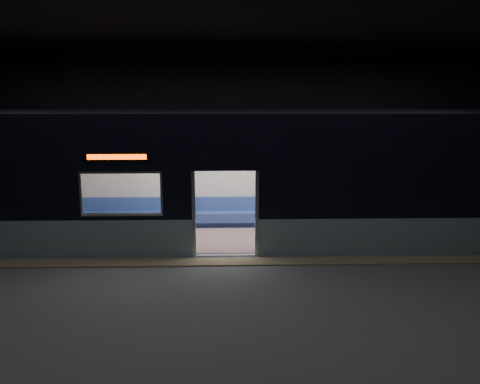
{
  "coord_description": "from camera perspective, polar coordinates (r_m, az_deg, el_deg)",
  "views": [
    {
      "loc": [
        0.03,
        -10.51,
        3.88
      ],
      "look_at": [
        0.38,
        2.3,
        1.29
      ],
      "focal_mm": 38.0,
      "sensor_mm": 36.0,
      "label": 1
    }
  ],
  "objects": [
    {
      "name": "station_floor",
      "position": [
        11.2,
        -1.63,
        -8.88
      ],
      "size": [
        24.0,
        14.0,
        0.01
      ],
      "primitive_type": "cube",
      "color": "#47494C",
      "rests_on": "ground"
    },
    {
      "name": "metro_car",
      "position": [
        13.21,
        -1.67,
        2.54
      ],
      "size": [
        18.0,
        3.04,
        3.35
      ],
      "color": "#8796A1",
      "rests_on": "station_floor"
    },
    {
      "name": "tactile_strip",
      "position": [
        11.72,
        -1.63,
        -7.86
      ],
      "size": [
        22.8,
        0.5,
        0.03
      ],
      "primitive_type": "cube",
      "color": "#8C7F59",
      "rests_on": "station_floor"
    },
    {
      "name": "transit_map",
      "position": [
        15.3,
        16.41,
        1.94
      ],
      "size": [
        1.03,
        0.03,
        0.67
      ],
      "primitive_type": "cube",
      "color": "white",
      "rests_on": "metro_car"
    },
    {
      "name": "station_envelope",
      "position": [
        10.51,
        -1.74,
        10.22
      ],
      "size": [
        24.0,
        14.0,
        5.0
      ],
      "color": "black",
      "rests_on": "station_floor"
    },
    {
      "name": "handbag",
      "position": [
        14.62,
        11.94,
        -1.55
      ],
      "size": [
        0.33,
        0.31,
        0.13
      ],
      "primitive_type": "cube",
      "rotation": [
        0.0,
        0.0,
        -0.37
      ],
      "color": "black",
      "rests_on": "passenger"
    },
    {
      "name": "passenger",
      "position": [
        14.78,
        11.6,
        -0.98
      ],
      "size": [
        0.37,
        0.64,
        1.3
      ],
      "rotation": [
        0.0,
        0.0,
        -0.07
      ],
      "color": "black",
      "rests_on": "metro_car"
    }
  ]
}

